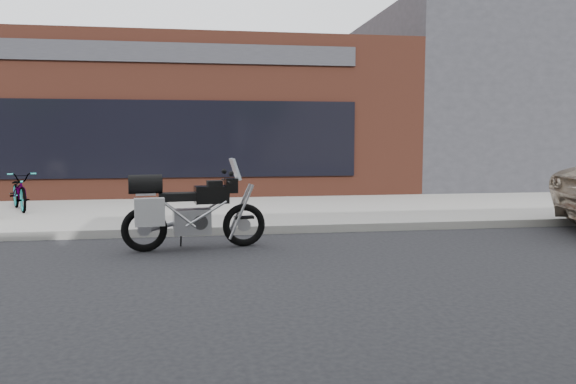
{
  "coord_description": "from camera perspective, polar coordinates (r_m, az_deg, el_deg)",
  "views": [
    {
      "loc": [
        -1.17,
        -5.9,
        1.73
      ],
      "look_at": [
        0.25,
        3.09,
        0.85
      ],
      "focal_mm": 35.0,
      "sensor_mm": 36.0,
      "label": 1
    }
  ],
  "objects": [
    {
      "name": "ground",
      "position": [
        6.26,
        2.18,
        -10.52
      ],
      "size": [
        120.0,
        120.0,
        0.0
      ],
      "primitive_type": "plane",
      "color": "black",
      "rests_on": "ground"
    },
    {
      "name": "near_sidewalk",
      "position": [
        13.06,
        -3.75,
        -1.77
      ],
      "size": [
        44.0,
        6.0,
        0.15
      ],
      "primitive_type": "cube",
      "color": "gray",
      "rests_on": "ground"
    },
    {
      "name": "storefront",
      "position": [
        19.91,
        -11.43,
        6.91
      ],
      "size": [
        14.0,
        10.07,
        4.5
      ],
      "color": "#57281C",
      "rests_on": "ground"
    },
    {
      "name": "neighbour_building",
      "position": [
        22.86,
        20.54,
        8.36
      ],
      "size": [
        10.0,
        10.0,
        6.0
      ],
      "primitive_type": "cube",
      "color": "#29282E",
      "rests_on": "ground"
    },
    {
      "name": "motorcycle",
      "position": [
        8.81,
        -10.36,
        -1.87
      ],
      "size": [
        2.24,
        0.9,
        1.42
      ],
      "rotation": [
        0.0,
        0.0,
        0.13
      ],
      "color": "black",
      "rests_on": "ground"
    },
    {
      "name": "bicycle_front",
      "position": [
        13.57,
        -25.6,
        0.08
      ],
      "size": [
        1.17,
        1.69,
        0.84
      ],
      "primitive_type": "imported",
      "rotation": [
        0.0,
        0.0,
        0.43
      ],
      "color": "gray",
      "rests_on": "near_sidewalk"
    }
  ]
}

